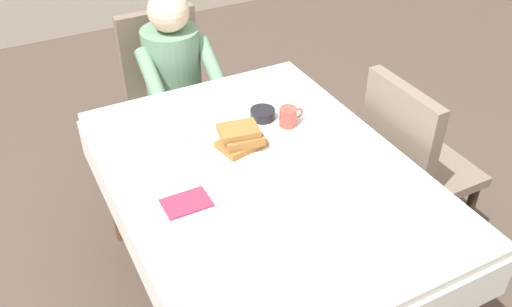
{
  "coord_description": "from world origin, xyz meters",
  "views": [
    {
      "loc": [
        -0.81,
        -1.48,
        2.07
      ],
      "look_at": [
        -0.01,
        0.05,
        0.79
      ],
      "focal_mm": 38.81,
      "sensor_mm": 36.0,
      "label": 1
    }
  ],
  "objects_px": {
    "bowl_butter": "(263,114)",
    "fork_left_of_plate": "(199,164)",
    "cup_coffee": "(288,117)",
    "chair_diner": "(168,85)",
    "dining_table_main": "(264,188)",
    "syrup_pitcher": "(181,138)",
    "spoon_near_edge": "(282,187)",
    "plate_breakfast": "(240,147)",
    "knife_right_of_plate": "(283,138)",
    "chair_right_side": "(410,158)",
    "breakfast_stack": "(241,138)",
    "diner_person": "(176,75)"
  },
  "relations": [
    {
      "from": "spoon_near_edge",
      "to": "chair_diner",
      "type": "bearing_deg",
      "value": 77.61
    },
    {
      "from": "knife_right_of_plate",
      "to": "spoon_near_edge",
      "type": "xyz_separation_m",
      "value": [
        -0.16,
        -0.28,
        0.0
      ]
    },
    {
      "from": "plate_breakfast",
      "to": "cup_coffee",
      "type": "distance_m",
      "value": 0.27
    },
    {
      "from": "plate_breakfast",
      "to": "fork_left_of_plate",
      "type": "xyz_separation_m",
      "value": [
        -0.19,
        -0.02,
        -0.01
      ]
    },
    {
      "from": "chair_right_side",
      "to": "knife_right_of_plate",
      "type": "height_order",
      "value": "chair_right_side"
    },
    {
      "from": "cup_coffee",
      "to": "syrup_pitcher",
      "type": "xyz_separation_m",
      "value": [
        -0.47,
        0.07,
        -0.01
      ]
    },
    {
      "from": "chair_diner",
      "to": "knife_right_of_plate",
      "type": "relative_size",
      "value": 4.65
    },
    {
      "from": "cup_coffee",
      "to": "syrup_pitcher",
      "type": "distance_m",
      "value": 0.47
    },
    {
      "from": "dining_table_main",
      "to": "cup_coffee",
      "type": "relative_size",
      "value": 13.49
    },
    {
      "from": "chair_diner",
      "to": "fork_left_of_plate",
      "type": "bearing_deg",
      "value": 77.75
    },
    {
      "from": "chair_diner",
      "to": "fork_left_of_plate",
      "type": "relative_size",
      "value": 5.17
    },
    {
      "from": "dining_table_main",
      "to": "fork_left_of_plate",
      "type": "bearing_deg",
      "value": 144.06
    },
    {
      "from": "chair_right_side",
      "to": "plate_breakfast",
      "type": "bearing_deg",
      "value": -102.28
    },
    {
      "from": "knife_right_of_plate",
      "to": "diner_person",
      "type": "bearing_deg",
      "value": 16.0
    },
    {
      "from": "knife_right_of_plate",
      "to": "chair_diner",
      "type": "bearing_deg",
      "value": 14.43
    },
    {
      "from": "chair_diner",
      "to": "syrup_pitcher",
      "type": "relative_size",
      "value": 11.62
    },
    {
      "from": "plate_breakfast",
      "to": "knife_right_of_plate",
      "type": "height_order",
      "value": "plate_breakfast"
    },
    {
      "from": "diner_person",
      "to": "cup_coffee",
      "type": "distance_m",
      "value": 0.82
    },
    {
      "from": "fork_left_of_plate",
      "to": "cup_coffee",
      "type": "bearing_deg",
      "value": -78.68
    },
    {
      "from": "diner_person",
      "to": "bowl_butter",
      "type": "relative_size",
      "value": 10.18
    },
    {
      "from": "diner_person",
      "to": "syrup_pitcher",
      "type": "relative_size",
      "value": 14.0
    },
    {
      "from": "breakfast_stack",
      "to": "knife_right_of_plate",
      "type": "height_order",
      "value": "breakfast_stack"
    },
    {
      "from": "bowl_butter",
      "to": "fork_left_of_plate",
      "type": "distance_m",
      "value": 0.42
    },
    {
      "from": "dining_table_main",
      "to": "breakfast_stack",
      "type": "xyz_separation_m",
      "value": [
        -0.02,
        0.16,
        0.15
      ]
    },
    {
      "from": "diner_person",
      "to": "syrup_pitcher",
      "type": "bearing_deg",
      "value": 71.6
    },
    {
      "from": "chair_right_side",
      "to": "knife_right_of_plate",
      "type": "distance_m",
      "value": 0.65
    },
    {
      "from": "diner_person",
      "to": "knife_right_of_plate",
      "type": "distance_m",
      "value": 0.88
    },
    {
      "from": "dining_table_main",
      "to": "diner_person",
      "type": "distance_m",
      "value": 1.01
    },
    {
      "from": "knife_right_of_plate",
      "to": "chair_right_side",
      "type": "bearing_deg",
      "value": -98.66
    },
    {
      "from": "chair_diner",
      "to": "bowl_butter",
      "type": "distance_m",
      "value": 0.88
    },
    {
      "from": "chair_right_side",
      "to": "breakfast_stack",
      "type": "height_order",
      "value": "chair_right_side"
    },
    {
      "from": "fork_left_of_plate",
      "to": "spoon_near_edge",
      "type": "bearing_deg",
      "value": -140.62
    },
    {
      "from": "cup_coffee",
      "to": "knife_right_of_plate",
      "type": "height_order",
      "value": "cup_coffee"
    },
    {
      "from": "chair_right_side",
      "to": "spoon_near_edge",
      "type": "height_order",
      "value": "chair_right_side"
    },
    {
      "from": "breakfast_stack",
      "to": "spoon_near_edge",
      "type": "xyz_separation_m",
      "value": [
        0.03,
        -0.29,
        -0.06
      ]
    },
    {
      "from": "cup_coffee",
      "to": "bowl_butter",
      "type": "height_order",
      "value": "cup_coffee"
    },
    {
      "from": "syrup_pitcher",
      "to": "spoon_near_edge",
      "type": "bearing_deg",
      "value": -61.53
    },
    {
      "from": "cup_coffee",
      "to": "chair_diner",
      "type": "bearing_deg",
      "value": 103.83
    },
    {
      "from": "chair_right_side",
      "to": "plate_breakfast",
      "type": "xyz_separation_m",
      "value": [
        -0.79,
        0.17,
        0.22
      ]
    },
    {
      "from": "plate_breakfast",
      "to": "bowl_butter",
      "type": "bearing_deg",
      "value": 40.27
    },
    {
      "from": "chair_diner",
      "to": "syrup_pitcher",
      "type": "distance_m",
      "value": 0.93
    },
    {
      "from": "bowl_butter",
      "to": "fork_left_of_plate",
      "type": "xyz_separation_m",
      "value": [
        -0.38,
        -0.18,
        -0.02
      ]
    },
    {
      "from": "chair_right_side",
      "to": "diner_person",
      "type": "bearing_deg",
      "value": -143.18
    },
    {
      "from": "diner_person",
      "to": "plate_breakfast",
      "type": "height_order",
      "value": "diner_person"
    },
    {
      "from": "breakfast_stack",
      "to": "knife_right_of_plate",
      "type": "xyz_separation_m",
      "value": [
        0.19,
        -0.01,
        -0.06
      ]
    },
    {
      "from": "chair_diner",
      "to": "dining_table_main",
      "type": "bearing_deg",
      "value": 89.44
    },
    {
      "from": "breakfast_stack",
      "to": "bowl_butter",
      "type": "bearing_deg",
      "value": 41.48
    },
    {
      "from": "dining_table_main",
      "to": "breakfast_stack",
      "type": "distance_m",
      "value": 0.22
    },
    {
      "from": "breakfast_stack",
      "to": "syrup_pitcher",
      "type": "relative_size",
      "value": 2.54
    },
    {
      "from": "knife_right_of_plate",
      "to": "breakfast_stack",
      "type": "bearing_deg",
      "value": 91.8
    }
  ]
}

